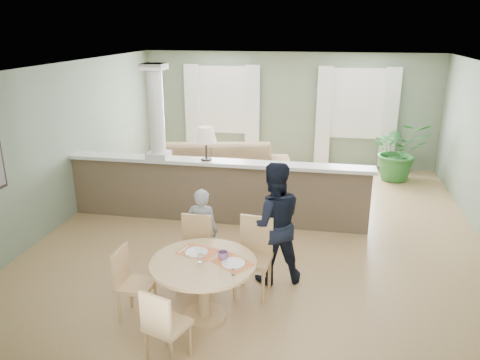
% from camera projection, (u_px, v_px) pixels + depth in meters
% --- Properties ---
extents(ground, '(8.00, 8.00, 0.00)m').
position_uv_depth(ground, '(265.00, 229.00, 7.93)').
color(ground, tan).
rests_on(ground, ground).
extents(room_shell, '(7.02, 8.02, 2.71)m').
position_uv_depth(room_shell, '(270.00, 117.00, 7.94)').
color(room_shell, gray).
rests_on(room_shell, ground).
extents(pony_wall, '(5.32, 0.38, 2.70)m').
position_uv_depth(pony_wall, '(211.00, 183.00, 8.06)').
color(pony_wall, brown).
rests_on(pony_wall, ground).
extents(sofa, '(3.46, 1.90, 0.95)m').
position_uv_depth(sofa, '(210.00, 171.00, 9.46)').
color(sofa, '#997B53').
rests_on(sofa, ground).
extents(houseplant, '(1.33, 1.19, 1.34)m').
position_uv_depth(houseplant, '(399.00, 151.00, 10.26)').
color(houseplant, '#286529').
rests_on(houseplant, ground).
extents(dining_table, '(1.22, 1.22, 0.83)m').
position_uv_depth(dining_table, '(204.00, 273.00, 5.37)').
color(dining_table, tan).
rests_on(dining_table, ground).
extents(chair_far_boy, '(0.44, 0.44, 0.94)m').
position_uv_depth(chair_far_boy, '(195.00, 248.00, 6.13)').
color(chair_far_boy, tan).
rests_on(chair_far_boy, ground).
extents(chair_far_man, '(0.49, 0.49, 1.00)m').
position_uv_depth(chair_far_man, '(254.00, 252.00, 5.93)').
color(chair_far_man, tan).
rests_on(chair_far_man, ground).
extents(chair_near, '(0.49, 0.49, 0.85)m').
position_uv_depth(chair_near, '(163.00, 324.00, 4.65)').
color(chair_near, tan).
rests_on(chair_near, ground).
extents(chair_side, '(0.40, 0.40, 0.87)m').
position_uv_depth(chair_side, '(131.00, 280.00, 5.43)').
color(chair_side, tan).
rests_on(chair_side, ground).
extents(child_person, '(0.45, 0.30, 1.22)m').
position_uv_depth(child_person, '(202.00, 231.00, 6.41)').
color(child_person, gray).
rests_on(child_person, ground).
extents(man_person, '(0.96, 0.85, 1.66)m').
position_uv_depth(man_person, '(273.00, 223.00, 6.12)').
color(man_person, black).
rests_on(man_person, ground).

